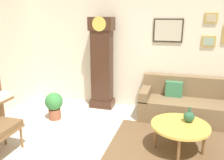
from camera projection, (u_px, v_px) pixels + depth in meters
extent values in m
cube|color=beige|center=(133.00, 46.00, 5.17)|extent=(5.30, 0.10, 2.80)
cube|color=#B28E3D|center=(211.00, 18.00, 4.52)|extent=(0.24, 0.03, 0.20)
cube|color=tan|center=(211.00, 18.00, 4.51)|extent=(0.18, 0.01, 0.14)
cube|color=#33281E|center=(168.00, 30.00, 4.81)|extent=(0.60, 0.03, 0.48)
cube|color=#BCB299|center=(168.00, 30.00, 4.79)|extent=(0.54, 0.01, 0.42)
cube|color=#B28E3D|center=(209.00, 41.00, 4.64)|extent=(0.26, 0.03, 0.22)
cube|color=gray|center=(209.00, 41.00, 4.63)|extent=(0.20, 0.01, 0.16)
cube|color=brown|center=(176.00, 146.00, 3.76)|extent=(2.10, 1.50, 0.01)
cylinder|color=brown|center=(21.00, 137.00, 3.70)|extent=(0.04, 0.04, 0.36)
cylinder|color=brown|center=(5.00, 134.00, 3.79)|extent=(0.04, 0.04, 0.36)
cube|color=#3D2316|center=(102.00, 103.00, 5.42)|extent=(0.52, 0.34, 0.18)
cube|color=#3D2316|center=(102.00, 69.00, 5.21)|extent=(0.44, 0.28, 1.78)
cube|color=#3D2316|center=(101.00, 24.00, 4.95)|extent=(0.52, 0.32, 0.28)
cylinder|color=gold|center=(99.00, 24.00, 4.80)|extent=(0.30, 0.02, 0.30)
cylinder|color=gold|center=(101.00, 67.00, 5.15)|extent=(0.03, 0.03, 0.70)
cube|color=brown|center=(188.00, 110.00, 4.70)|extent=(1.90, 0.80, 0.42)
cube|color=brown|center=(189.00, 86.00, 4.87)|extent=(1.90, 0.20, 0.44)
cube|color=brown|center=(146.00, 92.00, 4.86)|extent=(0.18, 0.80, 0.20)
cube|color=#38754C|center=(174.00, 89.00, 4.81)|extent=(0.34, 0.12, 0.32)
cylinder|color=gold|center=(180.00, 126.00, 3.54)|extent=(0.88, 0.88, 0.04)
torus|color=brown|center=(180.00, 126.00, 3.54)|extent=(0.88, 0.88, 0.04)
cylinder|color=brown|center=(179.00, 129.00, 3.93)|extent=(0.04, 0.04, 0.41)
cylinder|color=brown|center=(204.00, 142.00, 3.50)|extent=(0.04, 0.04, 0.41)
cylinder|color=brown|center=(179.00, 152.00, 3.27)|extent=(0.04, 0.04, 0.41)
cylinder|color=brown|center=(156.00, 136.00, 3.70)|extent=(0.04, 0.04, 0.41)
cylinder|color=#234C33|center=(189.00, 121.00, 3.62)|extent=(0.09, 0.09, 0.01)
sphere|color=#285638|center=(189.00, 117.00, 3.60)|extent=(0.17, 0.17, 0.17)
cylinder|color=#285638|center=(190.00, 110.00, 3.57)|extent=(0.04, 0.04, 0.08)
cylinder|color=#935138|center=(55.00, 114.00, 4.76)|extent=(0.24, 0.24, 0.22)
sphere|color=#387F3D|center=(54.00, 101.00, 4.69)|extent=(0.36, 0.36, 0.36)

